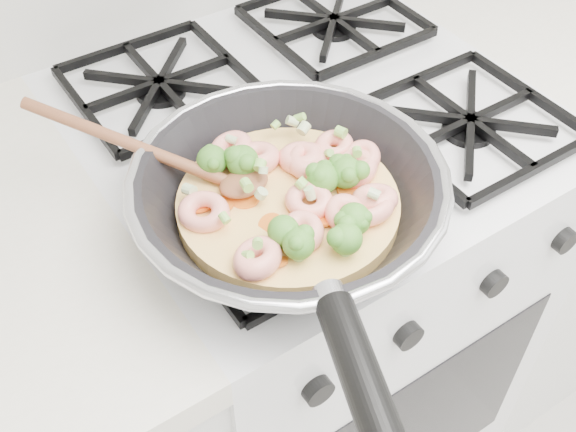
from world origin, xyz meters
TOP-DOWN VIEW (x-y plane):
  - stove at (0.00, 1.70)m, footprint 0.60×0.60m
  - skillet at (-0.15, 1.52)m, footprint 0.37×0.57m

SIDE VIEW (x-z plane):
  - stove at x=0.00m, z-range 0.00..0.92m
  - skillet at x=-0.15m, z-range 0.91..1.01m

